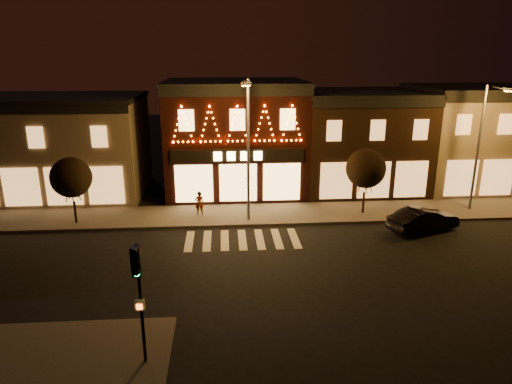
{
  "coord_description": "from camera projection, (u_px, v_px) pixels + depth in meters",
  "views": [
    {
      "loc": [
        -1.01,
        -20.16,
        10.24
      ],
      "look_at": [
        0.79,
        4.0,
        2.83
      ],
      "focal_mm": 32.1,
      "sensor_mm": 36.0,
      "label": 1
    }
  ],
  "objects": [
    {
      "name": "tree_right",
      "position": [
        366.0,
        169.0,
        29.23
      ],
      "size": [
        2.54,
        2.54,
        4.25
      ],
      "rotation": [
        0.0,
        0.0,
        -0.08
      ],
      "color": "black",
      "rests_on": "sidewalk_far"
    },
    {
      "name": "building_pulp",
      "position": [
        236.0,
        137.0,
        34.4
      ],
      "size": [
        10.2,
        8.34,
        8.3
      ],
      "color": "black",
      "rests_on": "ground"
    },
    {
      "name": "building_right_a",
      "position": [
        359.0,
        140.0,
        35.2
      ],
      "size": [
        9.2,
        8.28,
        7.5
      ],
      "color": "#301D11",
      "rests_on": "ground"
    },
    {
      "name": "sidewalk_far",
      "position": [
        270.0,
        214.0,
        30.04
      ],
      "size": [
        44.0,
        4.0,
        0.15
      ],
      "primitive_type": "cube",
      "color": "#47423D",
      "rests_on": "ground"
    },
    {
      "name": "sidewalk_near",
      "position": [
        56.0,
        384.0,
        14.65
      ],
      "size": [
        7.0,
        7.0,
        0.15
      ],
      "primitive_type": "cube",
      "color": "#47423D",
      "rests_on": "ground"
    },
    {
      "name": "traffic_signal_near",
      "position": [
        138.0,
        282.0,
        14.62
      ],
      "size": [
        0.31,
        0.44,
        4.33
      ],
      "rotation": [
        0.0,
        0.0,
        -0.02
      ],
      "color": "black",
      "rests_on": "sidewalk_near"
    },
    {
      "name": "building_right_b",
      "position": [
        472.0,
        137.0,
        35.8
      ],
      "size": [
        9.2,
        8.28,
        7.8
      ],
      "color": "#7C6F58",
      "rests_on": "ground"
    },
    {
      "name": "streetlamp_right",
      "position": [
        482.0,
        139.0,
        29.2
      ],
      "size": [
        0.77,
        1.86,
        8.16
      ],
      "rotation": [
        0.0,
        0.0,
        -0.25
      ],
      "color": "#59595E",
      "rests_on": "sidewalk_far"
    },
    {
      "name": "pedestrian",
      "position": [
        199.0,
        203.0,
        29.47
      ],
      "size": [
        0.62,
        0.44,
        1.57
      ],
      "primitive_type": "imported",
      "rotation": [
        0.0,
        0.0,
        3.27
      ],
      "color": "gray",
      "rests_on": "sidewalk_far"
    },
    {
      "name": "streetlamp_mid",
      "position": [
        248.0,
        141.0,
        27.11
      ],
      "size": [
        0.58,
        1.99,
        8.64
      ],
      "rotation": [
        0.0,
        0.0,
        0.12
      ],
      "color": "#59595E",
      "rests_on": "sidewalk_far"
    },
    {
      "name": "building_left",
      "position": [
        59.0,
        146.0,
        33.64
      ],
      "size": [
        12.2,
        8.28,
        7.3
      ],
      "color": "#7C6F58",
      "rests_on": "ground"
    },
    {
      "name": "tree_left",
      "position": [
        71.0,
        178.0,
        27.52
      ],
      "size": [
        2.46,
        2.46,
        4.11
      ],
      "rotation": [
        0.0,
        0.0,
        0.24
      ],
      "color": "black",
      "rests_on": "sidewalk_far"
    },
    {
      "name": "dark_sedan",
      "position": [
        423.0,
        220.0,
        27.19
      ],
      "size": [
        4.62,
        2.88,
        1.44
      ],
      "primitive_type": "imported",
      "rotation": [
        0.0,
        0.0,
        1.91
      ],
      "color": "black",
      "rests_on": "ground"
    },
    {
      "name": "ground",
      "position": [
        246.0,
        272.0,
        22.29
      ],
      "size": [
        120.0,
        120.0,
        0.0
      ],
      "primitive_type": "plane",
      "color": "black",
      "rests_on": "ground"
    }
  ]
}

